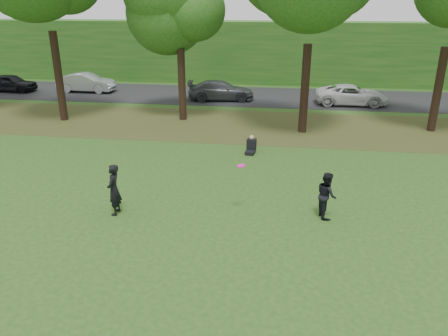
{
  "coord_description": "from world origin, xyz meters",
  "views": [
    {
      "loc": [
        3.04,
        -10.92,
        6.79
      ],
      "look_at": [
        1.04,
        3.0,
        1.3
      ],
      "focal_mm": 35.0,
      "sensor_mm": 36.0,
      "label": 1
    }
  ],
  "objects_px": {
    "player_right": "(327,195)",
    "seated_person": "(251,146)",
    "player_left": "(114,190)",
    "frisbee": "(241,166)"
  },
  "relations": [
    {
      "from": "player_right",
      "to": "seated_person",
      "type": "xyz_separation_m",
      "value": [
        -2.98,
        6.05,
        -0.47
      ]
    },
    {
      "from": "player_left",
      "to": "seated_person",
      "type": "distance_m",
      "value": 7.95
    },
    {
      "from": "player_right",
      "to": "seated_person",
      "type": "bearing_deg",
      "value": 12.99
    },
    {
      "from": "seated_person",
      "to": "frisbee",
      "type": "bearing_deg",
      "value": -81.35
    },
    {
      "from": "player_left",
      "to": "player_right",
      "type": "bearing_deg",
      "value": 94.24
    },
    {
      "from": "player_left",
      "to": "frisbee",
      "type": "xyz_separation_m",
      "value": [
        4.15,
        0.64,
        0.83
      ]
    },
    {
      "from": "frisbee",
      "to": "player_right",
      "type": "bearing_deg",
      "value": 3.34
    },
    {
      "from": "player_left",
      "to": "seated_person",
      "type": "relative_size",
      "value": 2.12
    },
    {
      "from": "player_right",
      "to": "player_left",
      "type": "bearing_deg",
      "value": 83.37
    },
    {
      "from": "player_left",
      "to": "seated_person",
      "type": "bearing_deg",
      "value": 147.5
    }
  ]
}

